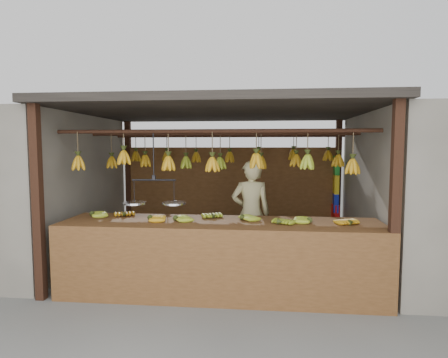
# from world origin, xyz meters

# --- Properties ---
(ground) EXTENTS (80.00, 80.00, 0.00)m
(ground) POSITION_xyz_m (0.00, 0.00, 0.00)
(ground) COLOR #5B5B57
(stall) EXTENTS (4.30, 3.30, 2.40)m
(stall) POSITION_xyz_m (0.00, 0.33, 1.97)
(stall) COLOR black
(stall) RESTS_ON ground
(counter) EXTENTS (3.90, 0.89, 0.96)m
(counter) POSITION_xyz_m (0.10, -1.23, 0.72)
(counter) COLOR brown
(counter) RESTS_ON ground
(hanging_bananas) EXTENTS (3.62, 2.23, 0.39)m
(hanging_bananas) POSITION_xyz_m (-0.00, -0.00, 1.62)
(hanging_bananas) COLOR #BE8514
(hanging_bananas) RESTS_ON ground
(balance_scale) EXTENTS (0.80, 0.33, 0.92)m
(balance_scale) POSITION_xyz_m (-0.76, -1.00, 1.14)
(balance_scale) COLOR black
(balance_scale) RESTS_ON ground
(vendor) EXTENTS (0.64, 0.47, 1.61)m
(vendor) POSITION_xyz_m (0.44, 0.01, 0.81)
(vendor) COLOR beige
(vendor) RESTS_ON ground
(bag_bundles) EXTENTS (0.08, 0.26, 1.22)m
(bag_bundles) POSITION_xyz_m (1.94, 1.35, 1.00)
(bag_bundles) COLOR #199926
(bag_bundles) RESTS_ON ground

